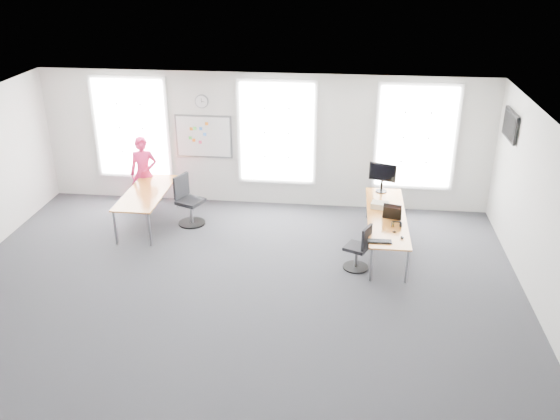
# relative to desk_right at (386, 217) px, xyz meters

# --- Properties ---
(floor) EXTENTS (10.00, 10.00, 0.00)m
(floor) POSITION_rel_desk_right_xyz_m (-2.66, -2.10, -0.64)
(floor) COLOR #28282D
(floor) RESTS_ON ground
(ceiling) EXTENTS (10.00, 10.00, 0.00)m
(ceiling) POSITION_rel_desk_right_xyz_m (-2.66, -2.10, 2.36)
(ceiling) COLOR white
(ceiling) RESTS_ON ground
(wall_back) EXTENTS (10.00, 0.00, 10.00)m
(wall_back) POSITION_rel_desk_right_xyz_m (-2.66, 1.90, 0.86)
(wall_back) COLOR silver
(wall_back) RESTS_ON ground
(wall_front) EXTENTS (10.00, 0.00, 10.00)m
(wall_front) POSITION_rel_desk_right_xyz_m (-2.66, -6.10, 0.86)
(wall_front) COLOR silver
(wall_front) RESTS_ON ground
(wall_right) EXTENTS (0.00, 10.00, 10.00)m
(wall_right) POSITION_rel_desk_right_xyz_m (2.34, -2.10, 0.86)
(wall_right) COLOR silver
(wall_right) RESTS_ON ground
(window_left) EXTENTS (1.60, 0.06, 2.20)m
(window_left) POSITION_rel_desk_right_xyz_m (-5.66, 1.87, 1.06)
(window_left) COLOR silver
(window_left) RESTS_ON wall_back
(window_mid) EXTENTS (1.60, 0.06, 2.20)m
(window_mid) POSITION_rel_desk_right_xyz_m (-2.36, 1.87, 1.06)
(window_mid) COLOR silver
(window_mid) RESTS_ON wall_back
(window_right) EXTENTS (1.60, 0.06, 2.20)m
(window_right) POSITION_rel_desk_right_xyz_m (0.64, 1.87, 1.06)
(window_right) COLOR silver
(window_right) RESTS_ON wall_back
(desk_right) EXTENTS (0.75, 2.80, 0.68)m
(desk_right) POSITION_rel_desk_right_xyz_m (0.00, 0.00, 0.00)
(desk_right) COLOR #BE5D28
(desk_right) RESTS_ON ground
(desk_left) EXTENTS (0.82, 2.05, 0.75)m
(desk_left) POSITION_rel_desk_right_xyz_m (-4.96, 0.47, 0.05)
(desk_left) COLOR #BE5D28
(desk_left) RESTS_ON ground
(chair_right) EXTENTS (0.53, 0.53, 0.88)m
(chair_right) POSITION_rel_desk_right_xyz_m (-0.52, -0.93, -0.25)
(chair_right) COLOR black
(chair_right) RESTS_ON ground
(chair_left) EXTENTS (0.64, 0.64, 1.08)m
(chair_left) POSITION_rel_desk_right_xyz_m (-4.11, 0.62, -0.16)
(chair_left) COLOR black
(chair_left) RESTS_ON ground
(person) EXTENTS (0.67, 0.51, 1.65)m
(person) POSITION_rel_desk_right_xyz_m (-5.28, 1.33, 0.19)
(person) COLOR #DE225E
(person) RESTS_ON ground
(whiteboard) EXTENTS (1.20, 0.03, 0.90)m
(whiteboard) POSITION_rel_desk_right_xyz_m (-4.01, 1.87, 0.91)
(whiteboard) COLOR white
(whiteboard) RESTS_ON wall_back
(wall_clock) EXTENTS (0.30, 0.04, 0.30)m
(wall_clock) POSITION_rel_desk_right_xyz_m (-4.01, 1.87, 1.71)
(wall_clock) COLOR gray
(wall_clock) RESTS_ON wall_back
(tv) EXTENTS (0.06, 0.90, 0.55)m
(tv) POSITION_rel_desk_right_xyz_m (2.29, 0.90, 1.66)
(tv) COLOR black
(tv) RESTS_ON wall_right
(keyboard) EXTENTS (0.43, 0.17, 0.02)m
(keyboard) POSITION_rel_desk_right_xyz_m (-0.18, -1.15, 0.05)
(keyboard) COLOR black
(keyboard) RESTS_ON desk_right
(mouse) EXTENTS (0.09, 0.11, 0.04)m
(mouse) POSITION_rel_desk_right_xyz_m (0.23, -0.96, 0.06)
(mouse) COLOR black
(mouse) RESTS_ON desk_right
(lens_cap) EXTENTS (0.08, 0.08, 0.01)m
(lens_cap) POSITION_rel_desk_right_xyz_m (0.10, -0.72, 0.05)
(lens_cap) COLOR black
(lens_cap) RESTS_ON desk_right
(headphones) EXTENTS (0.19, 0.10, 0.11)m
(headphones) POSITION_rel_desk_right_xyz_m (0.15, -0.49, 0.10)
(headphones) COLOR black
(headphones) RESTS_ON desk_right
(laptop_sleeve) EXTENTS (0.36, 0.26, 0.28)m
(laptop_sleeve) POSITION_rel_desk_right_xyz_m (0.09, -0.17, 0.18)
(laptop_sleeve) COLOR black
(laptop_sleeve) RESTS_ON desk_right
(paper_stack) EXTENTS (0.37, 0.31, 0.11)m
(paper_stack) POSITION_rel_desk_right_xyz_m (-0.12, 0.35, 0.10)
(paper_stack) COLOR beige
(paper_stack) RESTS_ON desk_right
(monitor) EXTENTS (0.56, 0.24, 0.64)m
(monitor) POSITION_rel_desk_right_xyz_m (-0.05, 1.18, 0.43)
(monitor) COLOR black
(monitor) RESTS_ON desk_right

